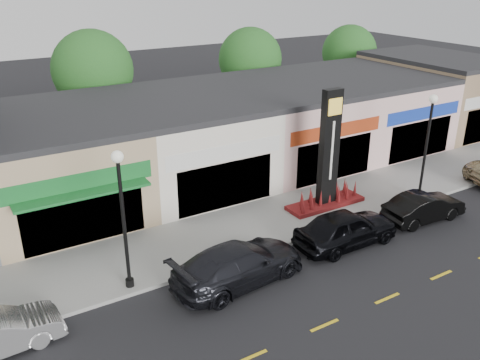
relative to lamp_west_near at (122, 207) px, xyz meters
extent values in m
plane|color=black|center=(8.00, -2.50, -3.48)|extent=(120.00, 120.00, 0.00)
cube|color=gray|center=(8.00, 1.85, -3.40)|extent=(52.00, 4.30, 0.15)
cube|color=gray|center=(8.00, -0.40, -3.40)|extent=(52.00, 0.20, 0.15)
cube|color=tan|center=(-0.50, 9.00, -1.23)|extent=(7.00, 10.00, 4.50)
cube|color=#262628|center=(-0.50, 9.00, 1.17)|extent=(7.00, 10.00, 0.30)
cube|color=black|center=(-0.50, 4.05, -2.08)|extent=(5.25, 0.10, 2.40)
cube|color=#176829|center=(-0.50, 4.05, -0.38)|extent=(6.30, 0.12, 0.80)
cube|color=#176829|center=(-0.50, 3.60, -0.78)|extent=(5.60, 0.90, 0.12)
cube|color=silver|center=(6.50, 9.00, -1.23)|extent=(7.00, 10.00, 4.50)
cube|color=#262628|center=(6.50, 9.00, 1.17)|extent=(7.00, 10.00, 0.30)
cube|color=black|center=(6.50, 4.05, -2.08)|extent=(5.25, 0.10, 2.40)
cube|color=silver|center=(6.50, 4.05, -0.38)|extent=(6.30, 0.12, 0.80)
cube|color=beige|center=(13.50, 9.00, -1.23)|extent=(7.00, 10.00, 4.50)
cube|color=#262628|center=(13.50, 9.00, 1.17)|extent=(7.00, 10.00, 0.30)
cube|color=black|center=(13.50, 4.05, -2.08)|extent=(5.25, 0.10, 2.40)
cube|color=#A53616|center=(13.50, 4.05, -0.38)|extent=(6.30, 0.12, 0.80)
cube|color=beige|center=(20.50, 9.00, -1.23)|extent=(7.00, 10.00, 4.50)
cube|color=#262628|center=(20.50, 9.00, 1.17)|extent=(7.00, 10.00, 0.30)
cube|color=black|center=(20.50, 4.05, -2.08)|extent=(5.25, 0.10, 2.40)
cube|color=#1736A7|center=(20.50, 4.05, -0.38)|extent=(6.30, 0.12, 0.80)
cube|color=#8F7453|center=(27.50, 9.00, -0.98)|extent=(7.00, 10.00, 5.00)
cube|color=#262628|center=(27.50, 9.00, 1.67)|extent=(7.00, 10.00, 0.30)
cylinder|color=#382619|center=(4.00, 17.00, -1.90)|extent=(0.36, 0.36, 3.15)
sphere|color=#1B5219|center=(4.00, 17.00, 1.75)|extent=(5.20, 5.20, 5.20)
cylinder|color=#382619|center=(16.00, 17.00, -1.99)|extent=(0.36, 0.36, 2.97)
sphere|color=#1B5219|center=(16.00, 17.00, 1.42)|extent=(4.80, 4.80, 4.80)
cylinder|color=#382619|center=(26.00, 17.00, -2.08)|extent=(0.36, 0.36, 2.80)
sphere|color=#1B5219|center=(26.00, 17.00, 1.16)|extent=(4.60, 4.60, 4.60)
cylinder|color=black|center=(0.00, 0.00, -3.18)|extent=(0.32, 0.32, 0.30)
cylinder|color=black|center=(0.00, 0.00, -0.68)|extent=(0.14, 0.14, 5.00)
sphere|color=silver|center=(0.00, 0.00, 1.92)|extent=(0.44, 0.44, 0.44)
cylinder|color=black|center=(16.00, 0.00, -3.18)|extent=(0.32, 0.32, 0.30)
cylinder|color=black|center=(16.00, 0.00, -0.68)|extent=(0.14, 0.14, 5.00)
sphere|color=silver|center=(16.00, 0.00, 1.92)|extent=(0.44, 0.44, 0.44)
cube|color=maroon|center=(11.00, 1.70, -3.23)|extent=(4.20, 1.30, 0.20)
cube|color=black|center=(11.00, 1.70, -0.33)|extent=(1.00, 0.40, 6.00)
cube|color=yellow|center=(11.00, 1.48, 1.87)|extent=(0.80, 0.05, 0.80)
cube|color=silver|center=(11.00, 1.48, -0.33)|extent=(0.12, 0.04, 3.00)
imported|color=black|center=(3.83, -1.70, -2.67)|extent=(2.86, 5.77, 1.61)
imported|color=black|center=(9.33, -1.66, -2.65)|extent=(2.00, 4.87, 1.65)
imported|color=black|center=(14.18, -1.80, -2.78)|extent=(1.72, 4.32, 1.40)
camera|label=1|loc=(-4.78, -16.14, 7.92)|focal=38.00mm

